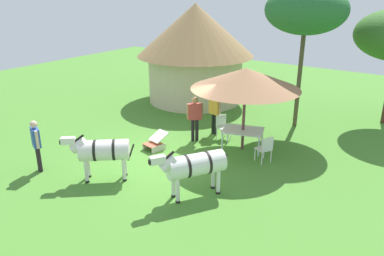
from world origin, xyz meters
The scene contains 13 objects.
ground_plane centered at (0.00, 0.00, 0.00)m, with size 36.00×36.00×0.00m, color #48822E.
thatched_hut centered at (-3.07, 6.40, 2.59)m, with size 5.68×5.68×4.70m.
shade_umbrella centered at (1.80, 2.23, 2.56)m, with size 3.69×3.69×2.92m.
patio_dining_table centered at (1.80, 2.23, 0.66)m, with size 1.61×1.34×0.74m.
patio_chair_near_lawn centered at (0.68, 2.73, 0.52)m, with size 0.56×0.57×0.90m.
patio_chair_west_end centered at (2.90, 1.69, 0.52)m, with size 0.57×0.58×0.90m.
guest_beside_umbrella centered at (0.22, 2.91, 1.00)m, with size 0.59×0.28×1.66m.
guest_behind_table centered at (-0.02, 1.90, 1.03)m, with size 0.48×0.47×1.71m.
standing_watcher centered at (-2.64, -2.88, 1.00)m, with size 0.55×0.37×1.66m.
striped_lounge_chair centered at (-0.76, 0.49, 0.25)m, with size 0.69×0.91×0.58m.
zebra_nearest_camera centered at (2.18, -1.36, 0.92)m, with size 1.44×1.98×1.46m.
zebra_by_umbrella centered at (-0.57, -2.10, 0.92)m, with size 1.73×1.54×1.46m.
acacia_tree_behind_hut centered at (2.46, 5.63, 4.59)m, with size 3.08×3.08×5.54m.
Camera 1 is at (7.34, -8.90, 5.45)m, focal length 35.29 mm.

